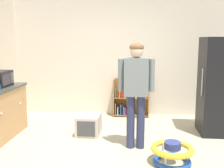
% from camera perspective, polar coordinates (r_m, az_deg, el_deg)
% --- Properties ---
extents(ground_plane, '(12.00, 12.00, 0.00)m').
position_cam_1_polar(ground_plane, '(4.32, 1.20, -14.35)').
color(ground_plane, '#C0B89A').
rests_on(ground_plane, ground).
extents(back_wall, '(5.20, 0.06, 2.70)m').
position_cam_1_polar(back_wall, '(6.30, 2.81, 5.78)').
color(back_wall, silver).
rests_on(back_wall, ground).
extents(refrigerator, '(0.73, 0.68, 1.78)m').
position_cam_1_polar(refrigerator, '(5.36, 21.72, -0.42)').
color(refrigerator, black).
rests_on(refrigerator, ground).
extents(bookshelf, '(0.80, 0.28, 0.85)m').
position_cam_1_polar(bookshelf, '(6.24, 3.62, -3.39)').
color(bookshelf, '#9E6734').
rests_on(bookshelf, ground).
extents(standing_person, '(0.57, 0.22, 1.69)m').
position_cam_1_polar(standing_person, '(4.27, 5.07, -0.34)').
color(standing_person, navy).
rests_on(standing_person, ground).
extents(baby_walker, '(0.60, 0.60, 0.32)m').
position_cam_1_polar(baby_walker, '(4.03, 12.49, -13.91)').
color(baby_walker, blue).
rests_on(baby_walker, ground).
extents(pet_carrier, '(0.42, 0.55, 0.36)m').
position_cam_1_polar(pet_carrier, '(5.12, -4.89, -8.41)').
color(pet_carrier, beige).
rests_on(pet_carrier, ground).
extents(ketchup_bottle, '(0.07, 0.07, 0.25)m').
position_cam_1_polar(ketchup_bottle, '(5.56, -20.49, 1.11)').
color(ketchup_bottle, red).
rests_on(ketchup_bottle, kitchen_counter).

